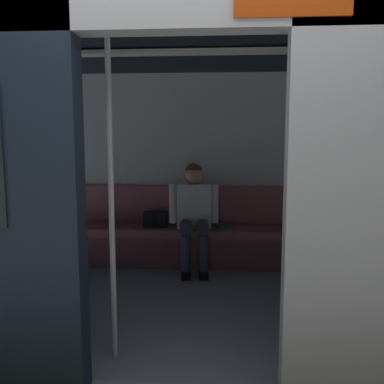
% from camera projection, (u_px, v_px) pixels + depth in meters
% --- Properties ---
extents(train_car, '(6.40, 2.94, 2.31)m').
position_uv_depth(train_car, '(187.00, 126.00, 3.49)').
color(train_car, silver).
rests_on(train_car, ground_plane).
extents(bench_seat, '(3.27, 0.44, 0.44)m').
position_uv_depth(bench_seat, '(202.00, 237.00, 4.75)').
color(bench_seat, '#935156').
rests_on(bench_seat, ground_plane).
extents(person_seated, '(0.55, 0.70, 1.17)m').
position_uv_depth(person_seated, '(194.00, 209.00, 4.66)').
color(person_seated, silver).
rests_on(person_seated, ground_plane).
extents(handbag, '(0.26, 0.15, 0.17)m').
position_uv_depth(handbag, '(155.00, 219.00, 4.81)').
color(handbag, black).
rests_on(handbag, bench_seat).
extents(book, '(0.24, 0.27, 0.03)m').
position_uv_depth(book, '(222.00, 226.00, 4.79)').
color(book, '#33723F').
rests_on(book, bench_seat).
extents(grab_pole_door, '(0.04, 0.04, 2.17)m').
position_uv_depth(grab_pole_door, '(111.00, 197.00, 2.67)').
color(grab_pole_door, silver).
rests_on(grab_pole_door, ground_plane).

